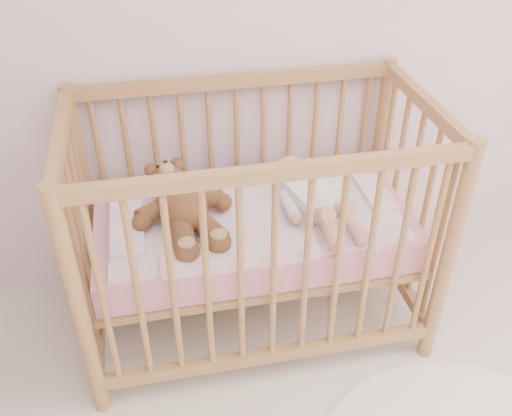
{
  "coord_description": "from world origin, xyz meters",
  "views": [
    {
      "loc": [
        -0.77,
        -0.15,
        1.86
      ],
      "look_at": [
        -0.42,
        1.55,
        0.62
      ],
      "focal_mm": 40.0,
      "sensor_mm": 36.0,
      "label": 1
    }
  ],
  "objects": [
    {
      "name": "crib",
      "position": [
        -0.42,
        1.6,
        0.5
      ],
      "size": [
        1.36,
        0.76,
        1.0
      ],
      "primitive_type": null,
      "color": "#B3834C",
      "rests_on": "floor"
    },
    {
      "name": "mattress",
      "position": [
        -0.42,
        1.6,
        0.49
      ],
      "size": [
        1.22,
        0.62,
        0.13
      ],
      "primitive_type": "cube",
      "color": "pink",
      "rests_on": "crib"
    },
    {
      "name": "blanket",
      "position": [
        -0.42,
        1.6,
        0.56
      ],
      "size": [
        1.1,
        0.58,
        0.06
      ],
      "primitive_type": null,
      "color": "#F3A7C4",
      "rests_on": "mattress"
    },
    {
      "name": "baby",
      "position": [
        -0.2,
        1.58,
        0.64
      ],
      "size": [
        0.41,
        0.64,
        0.14
      ],
      "primitive_type": null,
      "rotation": [
        0.0,
        0.0,
        0.23
      ],
      "color": "white",
      "rests_on": "blanket"
    },
    {
      "name": "teddy_bear",
      "position": [
        -0.69,
        1.58,
        0.65
      ],
      "size": [
        0.51,
        0.64,
        0.16
      ],
      "primitive_type": null,
      "rotation": [
        0.0,
        0.0,
        0.21
      ],
      "color": "brown",
      "rests_on": "blanket"
    }
  ]
}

